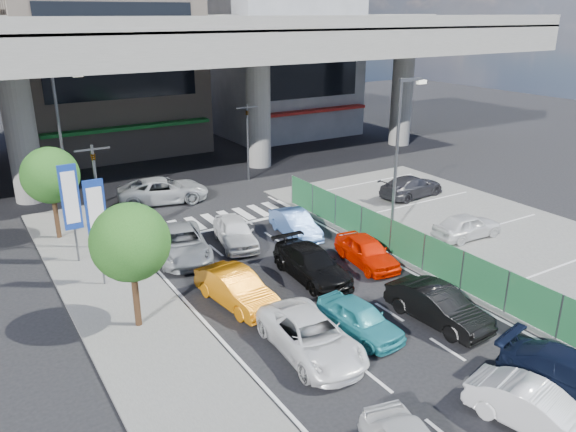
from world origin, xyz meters
TOP-DOWN VIEW (x-y plane):
  - ground at (0.00, 0.00)m, footprint 120.00×120.00m
  - parking_lot at (11.00, 2.00)m, footprint 12.00×28.00m
  - sidewalk_left at (-7.00, 4.00)m, footprint 4.00×30.00m
  - fence_run at (5.30, 1.00)m, footprint 0.16×22.00m
  - expressway at (0.00, 22.00)m, footprint 64.00×14.00m
  - building_center at (0.00, 32.97)m, footprint 14.00×10.90m
  - building_east at (16.00, 31.97)m, footprint 12.00×10.90m
  - traffic_light_left at (-6.20, 12.00)m, footprint 1.60×1.24m
  - traffic_light_right at (5.50, 19.00)m, footprint 1.60×1.24m
  - street_lamp_right at (7.17, 6.00)m, footprint 1.65×0.22m
  - street_lamp_left at (-6.33, 18.00)m, footprint 1.65×0.22m
  - signboard_near at (-7.20, 7.99)m, footprint 0.80×0.14m
  - signboard_far at (-7.60, 10.99)m, footprint 0.80×0.14m
  - tree_near at (-7.00, 4.00)m, footprint 2.80×2.80m
  - tree_far at (-7.80, 14.50)m, footprint 2.80×2.80m
  - hatch_white_back_mid at (0.73, -7.04)m, footprint 2.26×4.06m
  - sedan_white_mid_left at (-2.54, -0.71)m, footprint 2.49×4.88m
  - taxi_teal_mid at (-0.35, -0.58)m, footprint 1.78×3.74m
  - hatch_black_mid_right at (2.61, -1.49)m, footprint 1.76×4.28m
  - taxi_orange_left at (-3.14, 3.68)m, footprint 1.98×4.34m
  - sedan_black_mid at (0.71, 4.06)m, footprint 2.07×4.71m
  - taxi_orange_right at (3.63, 3.91)m, footprint 2.02×4.03m
  - wagon_silver_front_left at (-3.24, 9.17)m, footprint 3.24×5.27m
  - sedan_white_front_mid at (-0.45, 9.13)m, footprint 2.43×4.28m
  - kei_truck_front_right at (2.71, 8.57)m, footprint 1.84×4.08m
  - crossing_wagon_silver at (-1.17, 17.45)m, footprint 5.82×3.65m
  - parked_sedan_white at (9.95, 3.65)m, footprint 3.88×1.71m
  - parked_sedan_dgrey at (12.33, 10.19)m, footprint 4.74×2.32m
  - traffic_cone at (7.15, 3.00)m, footprint 0.41×0.41m

SIDE VIEW (x-z plane):
  - ground at x=0.00m, z-range 0.00..0.00m
  - parking_lot at x=11.00m, z-range 0.00..0.06m
  - sidewalk_left at x=-7.00m, z-range 0.00..0.12m
  - traffic_cone at x=7.15m, z-range 0.06..0.70m
  - taxi_teal_mid at x=-0.35m, z-range 0.00..1.24m
  - hatch_white_back_mid at x=0.73m, z-range 0.00..1.27m
  - kei_truck_front_right at x=2.71m, z-range 0.00..1.30m
  - taxi_orange_right at x=3.63m, z-range 0.00..1.32m
  - sedan_white_mid_left at x=-2.54m, z-range 0.00..1.32m
  - sedan_black_mid at x=0.71m, z-range 0.00..1.35m
  - wagon_silver_front_left at x=-3.24m, z-range 0.00..1.36m
  - sedan_white_front_mid at x=-0.45m, z-range 0.00..1.37m
  - hatch_black_mid_right at x=2.61m, z-range 0.00..1.38m
  - taxi_orange_left at x=-3.14m, z-range 0.00..1.38m
  - parked_sedan_white at x=9.95m, z-range 0.06..1.36m
  - parked_sedan_dgrey at x=12.33m, z-range 0.06..1.39m
  - crossing_wagon_silver at x=-1.17m, z-range 0.00..1.50m
  - fence_run at x=5.30m, z-range 0.00..1.80m
  - signboard_near at x=-7.20m, z-range 0.71..5.41m
  - signboard_far at x=-7.60m, z-range 0.71..5.41m
  - tree_near at x=-7.00m, z-range 0.99..5.79m
  - tree_far at x=-7.80m, z-range 0.99..5.79m
  - traffic_light_left at x=-6.20m, z-range 1.34..6.54m
  - traffic_light_right at x=5.50m, z-range 1.34..6.54m
  - street_lamp_right at x=7.17m, z-range 0.77..8.77m
  - street_lamp_left at x=-6.33m, z-range 0.77..8.77m
  - building_east at x=16.00m, z-range -0.01..11.99m
  - building_center at x=0.00m, z-range -0.01..14.99m
  - expressway at x=0.00m, z-range 3.39..14.14m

